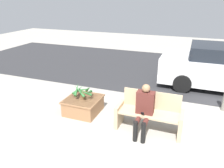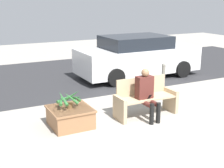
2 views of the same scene
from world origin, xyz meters
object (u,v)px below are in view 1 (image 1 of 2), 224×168
at_px(bench, 149,114).
at_px(person_seated, 144,108).
at_px(potted_plant, 83,91).
at_px(planter_box, 83,105).

bearing_deg(bench, person_seated, -115.33).
bearing_deg(bench, potted_plant, 174.07).
bearing_deg(person_seated, potted_plant, 167.44).
distance_m(bench, person_seated, 0.32).
distance_m(planter_box, potted_plant, 0.41).
height_order(planter_box, potted_plant, potted_plant).
relative_size(planter_box, potted_plant, 1.64).
relative_size(bench, person_seated, 1.30).
bearing_deg(person_seated, planter_box, 167.86).
bearing_deg(planter_box, bench, -5.52).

